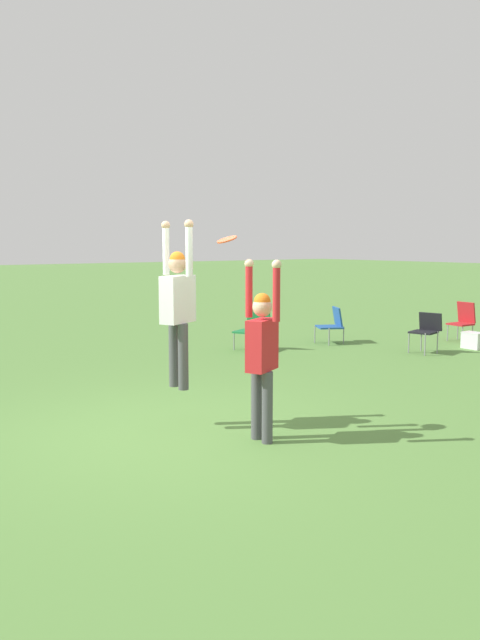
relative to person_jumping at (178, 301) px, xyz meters
name	(u,v)px	position (x,y,z in m)	size (l,w,h in m)	color
ground_plane	(171,433)	(0.13, -0.19, -1.51)	(120.00, 120.00, 0.00)	#56843D
person_jumping	(178,301)	(0.00, 0.00, 0.00)	(0.63, 0.51, 1.96)	#4C4C51
person_defending	(262,347)	(0.99, 0.47, -0.45)	(0.58, 0.47, 2.01)	#4C4C51
frisbee	(227,239)	(0.56, 0.31, 0.71)	(0.23, 0.22, 0.09)	#E04C23
camping_chair_0	(253,326)	(-3.80, 4.03, -1.02)	(0.70, 0.76, 0.86)	gray
camping_chair_1	(426,329)	(-1.47, 6.61, -1.02)	(0.56, 0.60, 0.81)	gray
camping_chair_3	(333,323)	(-3.49, 6.00, -1.06)	(0.71, 0.77, 0.79)	gray
camping_chair_5	(463,319)	(-1.97, 8.58, -1.01)	(0.47, 0.51, 0.87)	gray
cooler_box	(473,340)	(-1.22, 7.84, -1.34)	(0.41, 0.31, 0.34)	white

